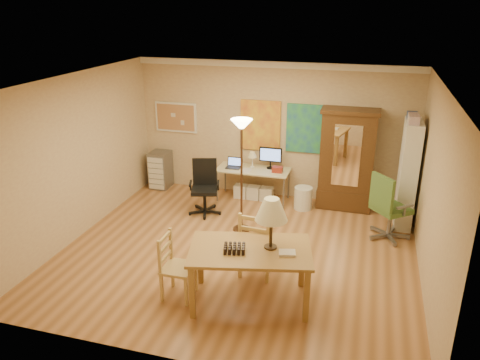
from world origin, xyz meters
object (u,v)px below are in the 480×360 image
(armoire, at_px, (346,166))
(office_chair_black, at_px, (205,199))
(office_chair_green, at_px, (388,221))
(computer_desk, at_px, (255,181))
(bookshelf, at_px, (408,175))
(dining_table, at_px, (258,238))

(armoire, bearing_deg, office_chair_black, -158.69)
(office_chair_black, xyz_separation_m, office_chair_green, (3.29, -0.12, 0.03))
(computer_desk, bearing_deg, office_chair_black, -129.95)
(armoire, distance_m, bookshelf, 1.16)
(office_chair_green, bearing_deg, bookshelf, 67.70)
(armoire, bearing_deg, bookshelf, -22.44)
(dining_table, height_order, computer_desk, dining_table)
(computer_desk, distance_m, bookshelf, 2.89)
(office_chair_black, relative_size, office_chair_green, 0.89)
(armoire, height_order, bookshelf, armoire)
(armoire, bearing_deg, dining_table, -104.52)
(dining_table, relative_size, computer_desk, 1.21)
(dining_table, relative_size, bookshelf, 0.92)
(office_chair_green, bearing_deg, dining_table, -126.03)
(computer_desk, relative_size, office_chair_black, 1.40)
(armoire, xyz_separation_m, bookshelf, (1.07, -0.44, 0.10))
(computer_desk, distance_m, office_chair_black, 1.16)
(office_chair_green, bearing_deg, armoire, 126.16)
(computer_desk, relative_size, bookshelf, 0.76)
(dining_table, bearing_deg, office_chair_green, 53.97)
(computer_desk, distance_m, office_chair_green, 2.74)
(computer_desk, xyz_separation_m, office_chair_green, (2.55, -1.01, -0.09))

